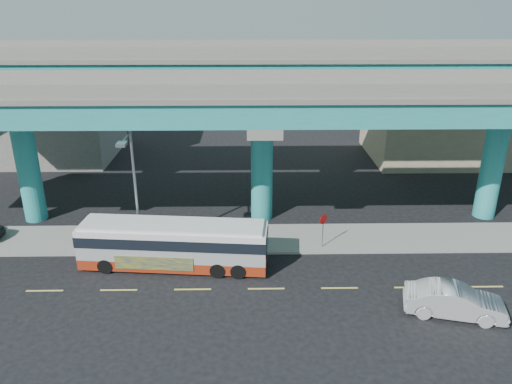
{
  "coord_description": "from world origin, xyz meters",
  "views": [
    {
      "loc": [
        -0.94,
        -23.48,
        15.01
      ],
      "look_at": [
        -0.49,
        4.0,
        3.95
      ],
      "focal_mm": 35.0,
      "sensor_mm": 36.0,
      "label": 1
    }
  ],
  "objects_px": {
    "street_lamp": "(132,177)",
    "sedan": "(455,301)",
    "stop_sign": "(323,224)",
    "transit_bus": "(174,243)"
  },
  "relations": [
    {
      "from": "sedan",
      "to": "street_lamp",
      "type": "relative_size",
      "value": 0.67
    },
    {
      "from": "sedan",
      "to": "street_lamp",
      "type": "xyz_separation_m",
      "value": [
        -16.84,
        6.23,
        4.34
      ]
    },
    {
      "from": "transit_bus",
      "to": "stop_sign",
      "type": "bearing_deg",
      "value": 17.83
    },
    {
      "from": "street_lamp",
      "to": "sedan",
      "type": "bearing_deg",
      "value": -20.3
    },
    {
      "from": "stop_sign",
      "to": "street_lamp",
      "type": "bearing_deg",
      "value": 164.82
    },
    {
      "from": "stop_sign",
      "to": "sedan",
      "type": "bearing_deg",
      "value": -70.27
    },
    {
      "from": "sedan",
      "to": "stop_sign",
      "type": "xyz_separation_m",
      "value": [
        -5.58,
        6.97,
        0.94
      ]
    },
    {
      "from": "sedan",
      "to": "stop_sign",
      "type": "bearing_deg",
      "value": 52.72
    },
    {
      "from": "transit_bus",
      "to": "street_lamp",
      "type": "bearing_deg",
      "value": 156.93
    },
    {
      "from": "transit_bus",
      "to": "street_lamp",
      "type": "distance_m",
      "value": 4.48
    }
  ]
}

